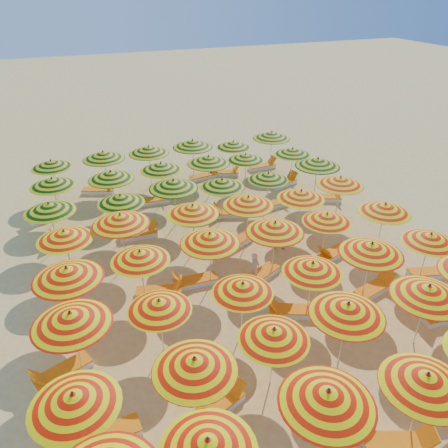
% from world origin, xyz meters
% --- Properties ---
extents(ground, '(120.00, 120.00, 0.00)m').
position_xyz_m(ground, '(0.00, 0.00, 0.00)').
color(ground, '#EFD06A').
rests_on(ground, ground).
extents(umbrella_1, '(2.27, 2.27, 2.27)m').
position_xyz_m(umbrella_1, '(-4.01, -8.63, 2.00)').
color(umbrella_1, silver).
rests_on(umbrella_1, ground).
extents(umbrella_2, '(2.33, 2.33, 2.41)m').
position_xyz_m(umbrella_2, '(-1.12, -8.61, 2.12)').
color(umbrella_2, silver).
rests_on(umbrella_2, ground).
extents(umbrella_3, '(2.91, 2.91, 2.33)m').
position_xyz_m(umbrella_3, '(1.38, -9.03, 2.05)').
color(umbrella_3, silver).
rests_on(umbrella_3, ground).
extents(umbrella_6, '(2.53, 2.53, 2.28)m').
position_xyz_m(umbrella_6, '(-6.47, -6.45, 2.00)').
color(umbrella_6, silver).
rests_on(umbrella_6, ground).
extents(umbrella_7, '(2.85, 2.85, 2.32)m').
position_xyz_m(umbrella_7, '(-3.59, -6.52, 2.05)').
color(umbrella_7, silver).
rests_on(umbrella_7, ground).
extents(umbrella_8, '(2.35, 2.35, 2.14)m').
position_xyz_m(umbrella_8, '(-1.19, -6.16, 1.89)').
color(umbrella_8, silver).
rests_on(umbrella_8, ground).
extents(umbrella_9, '(2.96, 2.96, 2.37)m').
position_xyz_m(umbrella_9, '(1.13, -6.23, 2.09)').
color(umbrella_9, silver).
rests_on(umbrella_9, ground).
extents(umbrella_10, '(2.89, 2.89, 2.39)m').
position_xyz_m(umbrella_10, '(3.88, -6.48, 2.10)').
color(umbrella_10, silver).
rests_on(umbrella_10, ground).
extents(umbrella_12, '(2.42, 2.42, 2.41)m').
position_xyz_m(umbrella_12, '(-6.29, -3.73, 2.12)').
color(umbrella_12, silver).
rests_on(umbrella_12, ground).
extents(umbrella_13, '(2.49, 2.49, 2.10)m').
position_xyz_m(umbrella_13, '(-3.80, -3.76, 1.85)').
color(umbrella_13, silver).
rests_on(umbrella_13, ground).
extents(umbrella_14, '(2.27, 2.27, 2.11)m').
position_xyz_m(umbrella_14, '(-1.13, -3.93, 1.86)').
color(umbrella_14, silver).
rests_on(umbrella_14, ground).
extents(umbrella_15, '(2.34, 2.34, 2.17)m').
position_xyz_m(umbrella_15, '(1.46, -3.87, 1.91)').
color(umbrella_15, silver).
rests_on(umbrella_15, ground).
extents(umbrella_16, '(2.84, 2.84, 2.43)m').
position_xyz_m(umbrella_16, '(3.79, -3.91, 2.14)').
color(umbrella_16, silver).
rests_on(umbrella_16, ground).
extents(umbrella_17, '(2.42, 2.42, 2.18)m').
position_xyz_m(umbrella_17, '(6.55, -3.87, 1.92)').
color(umbrella_17, silver).
rests_on(umbrella_17, ground).
extents(umbrella_18, '(2.58, 2.58, 2.43)m').
position_xyz_m(umbrella_18, '(-6.21, -1.48, 2.14)').
color(umbrella_18, silver).
rests_on(umbrella_18, ground).
extents(umbrella_19, '(2.24, 2.24, 2.21)m').
position_xyz_m(umbrella_19, '(-3.78, -1.06, 1.95)').
color(umbrella_19, silver).
rests_on(umbrella_19, ground).
extents(umbrella_20, '(2.72, 2.72, 2.37)m').
position_xyz_m(umbrella_20, '(-1.19, -1.10, 2.09)').
color(umbrella_20, silver).
rests_on(umbrella_20, ground).
extents(umbrella_21, '(2.90, 2.90, 2.41)m').
position_xyz_m(umbrella_21, '(1.37, -1.30, 2.12)').
color(umbrella_21, silver).
rests_on(umbrella_21, ground).
extents(umbrella_22, '(2.62, 2.62, 2.13)m').
position_xyz_m(umbrella_22, '(3.91, -1.02, 1.87)').
color(umbrella_22, silver).
rests_on(umbrella_22, ground).
extents(umbrella_23, '(2.79, 2.79, 2.31)m').
position_xyz_m(umbrella_23, '(6.44, -1.45, 2.03)').
color(umbrella_23, silver).
rests_on(umbrella_23, ground).
extents(umbrella_24, '(2.73, 2.73, 2.23)m').
position_xyz_m(umbrella_24, '(-6.13, 1.34, 1.96)').
color(umbrella_24, silver).
rests_on(umbrella_24, ground).
extents(umbrella_25, '(2.53, 2.53, 2.43)m').
position_xyz_m(umbrella_25, '(-3.98, 1.48, 2.14)').
color(umbrella_25, silver).
rests_on(umbrella_25, ground).
extents(umbrella_26, '(2.32, 2.32, 2.30)m').
position_xyz_m(umbrella_26, '(-1.03, 1.42, 2.02)').
color(umbrella_26, silver).
rests_on(umbrella_26, ground).
extents(umbrella_27, '(2.83, 2.83, 2.38)m').
position_xyz_m(umbrella_27, '(1.37, 1.15, 2.09)').
color(umbrella_27, silver).
rests_on(umbrella_27, ground).
extents(umbrella_28, '(2.19, 2.19, 2.26)m').
position_xyz_m(umbrella_28, '(3.92, 1.06, 1.99)').
color(umbrella_28, silver).
rests_on(umbrella_28, ground).
extents(umbrella_29, '(2.59, 2.59, 2.34)m').
position_xyz_m(umbrella_29, '(6.29, 1.51, 2.06)').
color(umbrella_29, silver).
rests_on(umbrella_29, ground).
extents(umbrella_30, '(2.45, 2.45, 2.27)m').
position_xyz_m(umbrella_30, '(-6.55, 3.88, 2.00)').
color(umbrella_30, silver).
rests_on(umbrella_30, ground).
extents(umbrella_31, '(2.11, 2.11, 2.20)m').
position_xyz_m(umbrella_31, '(-3.61, 3.69, 1.94)').
color(umbrella_31, silver).
rests_on(umbrella_31, ground).
extents(umbrella_32, '(2.40, 2.40, 2.43)m').
position_xyz_m(umbrella_32, '(-1.13, 3.93, 2.14)').
color(umbrella_32, silver).
rests_on(umbrella_32, ground).
extents(umbrella_33, '(2.63, 2.63, 2.22)m').
position_xyz_m(umbrella_33, '(1.14, 3.59, 1.95)').
color(umbrella_33, silver).
rests_on(umbrella_33, ground).
extents(umbrella_34, '(2.42, 2.42, 2.12)m').
position_xyz_m(umbrella_34, '(3.64, 3.69, 1.86)').
color(umbrella_34, silver).
rests_on(umbrella_34, ground).
extents(umbrella_35, '(3.05, 3.05, 2.45)m').
position_xyz_m(umbrella_35, '(6.47, 3.75, 2.16)').
color(umbrella_35, silver).
rests_on(umbrella_35, ground).
extents(umbrella_36, '(2.46, 2.46, 2.28)m').
position_xyz_m(umbrella_36, '(-6.28, 6.55, 2.01)').
color(umbrella_36, silver).
rests_on(umbrella_36, ground).
extents(umbrella_37, '(2.59, 2.59, 2.37)m').
position_xyz_m(umbrella_37, '(-3.61, 6.17, 2.08)').
color(umbrella_37, silver).
rests_on(umbrella_37, ground).
extents(umbrella_38, '(2.27, 2.27, 2.30)m').
position_xyz_m(umbrella_38, '(-1.04, 6.50, 2.02)').
color(umbrella_38, silver).
rests_on(umbrella_38, ground).
extents(umbrella_39, '(2.27, 2.27, 2.39)m').
position_xyz_m(umbrella_39, '(1.45, 6.29, 2.10)').
color(umbrella_39, silver).
rests_on(umbrella_39, ground).
extents(umbrella_40, '(2.60, 2.60, 2.10)m').
position_xyz_m(umbrella_40, '(3.69, 6.54, 1.85)').
color(umbrella_40, silver).
rests_on(umbrella_40, ground).
extents(umbrella_41, '(2.70, 2.70, 2.18)m').
position_xyz_m(umbrella_41, '(6.42, 6.20, 1.92)').
color(umbrella_41, silver).
rests_on(umbrella_41, ground).
extents(umbrella_42, '(2.61, 2.61, 2.25)m').
position_xyz_m(umbrella_42, '(-6.21, 9.06, 1.98)').
color(umbrella_42, silver).
rests_on(umbrella_42, ground).
extents(umbrella_43, '(2.71, 2.71, 2.38)m').
position_xyz_m(umbrella_43, '(-3.55, 9.01, 2.10)').
color(umbrella_43, silver).
rests_on(umbrella_43, ground).
extents(umbrella_44, '(2.86, 2.86, 2.38)m').
position_xyz_m(umbrella_44, '(-1.10, 8.96, 2.09)').
color(umbrella_44, silver).
rests_on(umbrella_44, ground).
extents(umbrella_45, '(2.94, 2.94, 2.44)m').
position_xyz_m(umbrella_45, '(1.43, 8.89, 2.14)').
color(umbrella_45, silver).
rests_on(umbrella_45, ground).
extents(umbrella_46, '(2.10, 2.10, 2.15)m').
position_xyz_m(umbrella_46, '(3.83, 8.58, 1.90)').
color(umbrella_46, silver).
rests_on(umbrella_46, ground).
extents(umbrella_47, '(2.56, 2.56, 2.39)m').
position_xyz_m(umbrella_47, '(6.39, 8.72, 2.11)').
color(umbrella_47, silver).
rests_on(umbrella_47, ground).
extents(lounger_1, '(1.82, 1.19, 0.69)m').
position_xyz_m(lounger_1, '(0.87, -9.22, 0.15)').
color(lounger_1, white).
rests_on(lounger_1, ground).
extents(lounger_3, '(1.76, 0.66, 0.69)m').
position_xyz_m(lounger_3, '(-5.97, -6.25, 0.15)').
color(lounger_3, white).
rests_on(lounger_3, ground).
extents(lounger_4, '(1.83, 1.16, 0.69)m').
position_xyz_m(lounger_4, '(-3.00, -6.49, 0.15)').
color(lounger_4, white).
rests_on(lounger_4, ground).
extents(lounger_5, '(1.77, 0.71, 0.69)m').
position_xyz_m(lounger_5, '(5.63, -5.97, 0.15)').
color(lounger_5, white).
rests_on(lounger_5, ground).
extents(lounger_6, '(1.83, 1.16, 0.69)m').
position_xyz_m(lounger_6, '(-6.88, -3.67, 0.15)').
color(lounger_6, white).
rests_on(lounger_6, ground).
extents(lounger_7, '(1.82, 1.25, 0.69)m').
position_xyz_m(lounger_7, '(0.86, -3.79, 0.15)').
color(lounger_7, white).
rests_on(lounger_7, ground).
extents(lounger_8, '(1.82, 0.99, 0.69)m').
position_xyz_m(lounger_8, '(4.39, -3.84, 0.15)').
color(lounger_8, white).
rests_on(lounger_8, ground).
extents(lounger_9, '(1.82, 1.02, 0.69)m').
position_xyz_m(lounger_9, '(7.15, -3.85, 0.15)').
color(lounger_9, white).
rests_on(lounger_9, ground).
extents(lounger_10, '(1.83, 1.05, 0.69)m').
position_xyz_m(lounger_10, '(-3.18, -1.01, 0.15)').
color(lounger_10, white).
rests_on(lounger_10, ground).
extents(lounger_11, '(1.76, 0.66, 0.69)m').
position_xyz_m(lounger_11, '(-1.79, -0.86, 0.15)').
color(lounger_11, white).
rests_on(lounger_11, ground).
extents(lounger_12, '(1.82, 1.26, 0.69)m').
position_xyz_m(lounger_12, '(0.77, -1.48, 0.15)').
color(lounger_12, white).
rests_on(lounger_12, ground).
extents(lounger_13, '(1.83, 1.05, 0.69)m').
position_xyz_m(lounger_13, '(4.41, -1.20, 0.15)').
color(lounger_13, white).
rests_on(lounger_13, ground).
extents(lounger_14, '(1.82, 1.24, 0.69)m').
position_xyz_m(lounger_14, '(0.78, 1.09, 0.15)').
color(lounger_14, white).
rests_on(lounger_14, ground).
extents(lounger_15, '(1.82, 0.97, 0.69)m').
position_xyz_m(lounger_15, '(-6.04, 4.02, 0.15)').
color(lounger_15, white).
rests_on(lounger_15, ground).
extents(lounger_16, '(1.74, 0.61, 0.69)m').
position_xyz_m(lounger_16, '(-3.01, 3.44, 0.15)').
color(lounger_16, white).
rests_on(lounger_16, ground).
extents(lounger_17, '(1.83, 1.11, 0.69)m').
position_xyz_m(lounger_17, '(1.64, 3.75, 0.15)').
color(lounger_17, white).
rests_on(lounger_17, ground).
extents(lounger_18, '(1.80, 0.84, 0.69)m').
position_xyz_m(lounger_18, '(4.24, 3.86, 0.15)').
color(lounger_18, white).
rests_on(lounger_18, ground).
extents(lounger_19, '(1.82, 1.24, 0.69)m').
position_xyz_m(lounger_19, '(7.06, 3.49, 0.15)').
color(lounger_19, white).
rests_on(lounger_19, ground).
extents(lounger_20, '(1.83, 1.10, 0.69)m').
position_xyz_m(lounger_20, '(-6.88, 6.76, 0.15)').
color(lounger_20, white).
rests_on(lounger_20, ground).
extents(lounger_21, '(1.77, 0.71, 0.69)m').
position_xyz_m(lounger_21, '(-1.55, 6.58, 0.15)').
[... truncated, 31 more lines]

